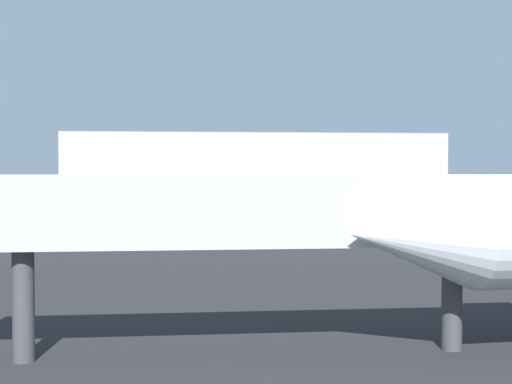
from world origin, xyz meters
The scene contains 4 objects.
airplane_on_taxiway centered at (27.77, 53.38, 3.51)m, with size 28.83×23.57×10.39m.
airplane_distant centered at (-17.67, 76.18, 3.07)m, with size 24.54×17.89×8.87m.
jet_bridge centered at (2.93, 12.07, 4.72)m, with size 22.63×2.83×6.22m.
terminal_building centered at (9.75, 111.86, 6.24)m, with size 62.56×25.64×12.47m, color #B7B7B2.
Camera 1 is at (-0.91, -10.67, 6.10)m, focal length 48.41 mm.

